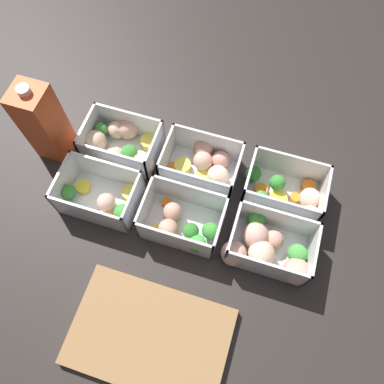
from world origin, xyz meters
The scene contains 9 objects.
ground_plane centered at (0.00, 0.00, 0.00)m, with size 4.00×4.00×0.00m, color #282321.
container_near_left centered at (-0.18, -0.05, 0.03)m, with size 0.18×0.12×0.08m.
container_near_center centered at (-0.01, -0.07, 0.03)m, with size 0.16×0.12×0.08m.
container_near_right centered at (0.18, -0.06, 0.03)m, with size 0.18×0.13×0.08m.
container_far_left centered at (-0.17, 0.07, 0.03)m, with size 0.19×0.13×0.08m.
container_far_center centered at (0.00, 0.07, 0.03)m, with size 0.16×0.11×0.08m.
container_far_right centered at (0.17, 0.07, 0.03)m, with size 0.16×0.11×0.08m.
juice_carton centered at (0.32, -0.03, 0.10)m, with size 0.07×0.07×0.20m.
cutting_board centered at (-0.01, 0.28, 0.01)m, with size 0.28×0.18×0.02m.
Camera 1 is at (-0.09, 0.30, 0.73)m, focal length 35.00 mm.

